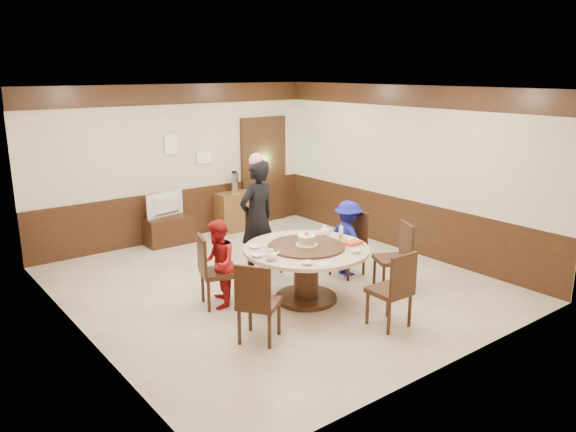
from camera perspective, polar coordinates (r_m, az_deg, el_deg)
room at (r=7.97m, az=-1.39°, el=0.38°), size 6.00×6.04×2.84m
banquet_table at (r=7.55m, az=1.86°, el=-4.77°), size 1.68×1.68×0.78m
chair_0 at (r=8.60m, az=6.13°, el=-4.00°), size 0.49×0.48×0.97m
chair_1 at (r=8.69m, az=-2.46°, el=-3.72°), size 0.45×0.46×0.97m
chair_2 at (r=7.53m, az=-7.22°, el=-6.80°), size 0.56×0.55×0.97m
chair_3 at (r=6.55m, az=-3.00°, el=-10.09°), size 0.62×0.61×0.97m
chair_4 at (r=6.99m, az=10.34°, el=-8.67°), size 0.45×0.46×0.97m
chair_5 at (r=8.12m, az=10.60°, el=-5.32°), size 0.59×0.59×0.97m
person_standing at (r=8.40m, az=-3.15°, el=-0.23°), size 0.71×0.52×1.78m
person_red at (r=7.40m, az=-7.15°, el=-4.85°), size 0.67×0.71×1.17m
person_blue at (r=8.53m, az=6.11°, el=-2.24°), size 0.44×0.75×1.15m
birthday_cake at (r=7.47m, az=1.91°, el=-2.45°), size 0.29×0.29×0.20m
teapot_left at (r=6.96m, az=-1.75°, el=-4.06°), size 0.17×0.15×0.13m
teapot_right at (r=8.02m, az=3.75°, el=-1.56°), size 0.17×0.15×0.13m
bowl_0 at (r=7.45m, az=-3.34°, el=-3.15°), size 0.14×0.14×0.04m
bowl_1 at (r=7.31m, az=6.90°, el=-3.56°), size 0.15×0.15×0.05m
bowl_2 at (r=6.84m, az=1.94°, el=-4.80°), size 0.14×0.14×0.03m
bowl_3 at (r=7.80m, az=6.25°, el=-2.39°), size 0.12×0.12×0.04m
bowl_4 at (r=7.11m, az=-3.13°, el=-4.02°), size 0.16×0.16×0.04m
saucer_near at (r=6.86m, az=3.73°, el=-4.87°), size 0.18×0.18×0.01m
saucer_far at (r=8.12m, az=2.08°, el=-1.72°), size 0.18×0.18×0.01m
shrimp_platter at (r=7.58m, az=6.65°, el=-2.84°), size 0.30×0.20×0.06m
bottle_0 at (r=7.75m, az=5.39°, el=-2.01°), size 0.06×0.06×0.16m
bottle_1 at (r=7.92m, az=5.41°, el=-1.63°), size 0.06×0.06×0.16m
tv_stand at (r=10.30m, az=-12.01°, el=-1.42°), size 0.85×0.45×0.50m
television at (r=10.18m, az=-12.15°, el=1.11°), size 0.76×0.25×0.44m
side_cabinet at (r=10.97m, az=-5.25°, el=0.51°), size 0.80×0.40×0.75m
thermos at (r=10.83m, az=-5.44°, el=3.39°), size 0.15×0.15×0.38m
notice_left at (r=10.28m, az=-11.75°, el=7.12°), size 0.25×0.00×0.35m
notice_right at (r=10.62m, az=-8.51°, el=5.86°), size 0.30×0.00×0.22m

